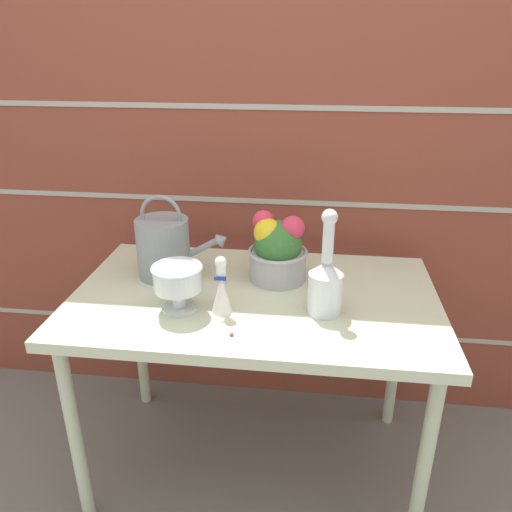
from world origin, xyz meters
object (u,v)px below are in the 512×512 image
(crystal_pedestal_bowl, at_px, (178,281))
(figurine_vase, at_px, (222,290))
(watering_can, at_px, (164,247))
(flower_planter, at_px, (277,250))
(glass_decanter, at_px, (326,282))

(crystal_pedestal_bowl, relative_size, figurine_vase, 0.85)
(watering_can, height_order, flower_planter, watering_can)
(figurine_vase, bearing_deg, glass_decanter, 6.14)
(flower_planter, height_order, figurine_vase, flower_planter)
(glass_decanter, bearing_deg, figurine_vase, -173.86)
(watering_can, bearing_deg, flower_planter, 2.63)
(watering_can, relative_size, crystal_pedestal_bowl, 2.10)
(watering_can, bearing_deg, figurine_vase, -43.12)
(watering_can, bearing_deg, crystal_pedestal_bowl, -64.70)
(crystal_pedestal_bowl, distance_m, figurine_vase, 0.14)
(watering_can, relative_size, glass_decanter, 0.99)
(flower_planter, bearing_deg, figurine_vase, -120.79)
(flower_planter, relative_size, glass_decanter, 0.72)
(crystal_pedestal_bowl, bearing_deg, glass_decanter, 5.07)
(watering_can, distance_m, figurine_vase, 0.34)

